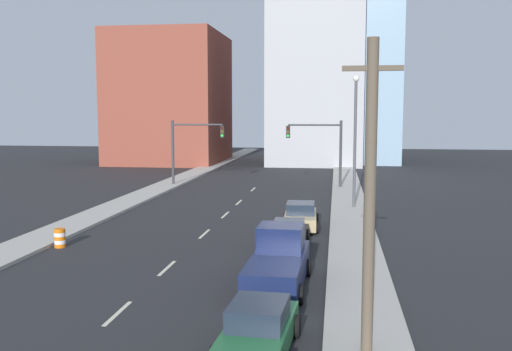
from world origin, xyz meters
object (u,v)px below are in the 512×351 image
at_px(traffic_barrel, 60,238).
at_px(sedan_green, 258,330).
at_px(pickup_truck_navy, 278,263).
at_px(traffic_signal_left, 188,143).
at_px(traffic_signal_right, 324,144).
at_px(sedan_tan, 301,216).
at_px(street_lamp, 355,133).
at_px(sedan_black, 289,235).
at_px(utility_pole_right_near, 370,197).

xyz_separation_m(traffic_barrel, sedan_green, (11.62, -11.19, 0.20)).
distance_m(traffic_barrel, pickup_truck_navy, 12.54).
relative_size(traffic_signal_left, traffic_signal_right, 1.00).
xyz_separation_m(traffic_barrel, sedan_tan, (11.68, 6.55, 0.21)).
distance_m(street_lamp, pickup_truck_navy, 19.25).
distance_m(traffic_signal_left, pickup_truck_navy, 31.53).
bearing_deg(street_lamp, traffic_barrel, -137.89).
height_order(traffic_signal_right, street_lamp, street_lamp).
distance_m(traffic_signal_right, sedan_black, 23.18).
xyz_separation_m(traffic_signal_right, sedan_tan, (-0.94, -17.84, -3.30)).
xyz_separation_m(traffic_signal_left, sedan_black, (11.18, -22.90, -3.34)).
bearing_deg(sedan_tan, traffic_signal_right, 84.73).
bearing_deg(sedan_black, street_lamp, 71.91).
bearing_deg(street_lamp, traffic_signal_left, 143.65).
bearing_deg(sedan_green, sedan_tan, 92.88).
distance_m(traffic_signal_left, traffic_signal_right, 12.40).
relative_size(utility_pole_right_near, pickup_truck_navy, 1.50).
bearing_deg(traffic_signal_left, traffic_signal_right, 0.00).
bearing_deg(traffic_signal_right, utility_pole_right_near, -86.77).
bearing_deg(sedan_black, traffic_signal_left, 114.40).
bearing_deg(traffic_signal_left, sedan_green, -72.24).
height_order(traffic_signal_right, pickup_truck_navy, traffic_signal_right).
bearing_deg(traffic_signal_left, sedan_black, -63.97).
bearing_deg(utility_pole_right_near, traffic_barrel, 143.12).
distance_m(traffic_barrel, sedan_tan, 13.39).
distance_m(traffic_barrel, sedan_green, 16.13).
relative_size(street_lamp, pickup_truck_navy, 1.60).
relative_size(street_lamp, sedan_green, 2.10).
xyz_separation_m(traffic_signal_left, traffic_signal_right, (12.40, 0.00, 0.00)).
xyz_separation_m(traffic_signal_right, traffic_barrel, (-12.62, -24.39, -3.50)).
xyz_separation_m(traffic_barrel, street_lamp, (14.97, 13.53, 4.85)).
bearing_deg(traffic_signal_left, sedan_tan, -57.29).
distance_m(street_lamp, sedan_green, 25.38).
xyz_separation_m(traffic_signal_right, pickup_truck_navy, (-1.08, -29.27, -3.06)).
relative_size(utility_pole_right_near, traffic_barrel, 9.17).
xyz_separation_m(traffic_signal_left, pickup_truck_navy, (11.31, -29.27, -3.06)).
distance_m(utility_pole_right_near, sedan_green, 4.85).
bearing_deg(traffic_barrel, street_lamp, 42.11).
xyz_separation_m(utility_pole_right_near, traffic_barrel, (-14.62, 10.97, -4.00)).
xyz_separation_m(traffic_signal_right, sedan_green, (-1.01, -35.58, -3.30)).
height_order(sedan_green, pickup_truck_navy, pickup_truck_navy).
bearing_deg(sedan_green, traffic_signal_right, 91.46).
relative_size(sedan_green, pickup_truck_navy, 0.76).
relative_size(sedan_green, sedan_black, 0.97).
bearing_deg(sedan_black, sedan_green, -90.68).
xyz_separation_m(utility_pole_right_near, sedan_green, (-3.00, -0.22, -3.80)).
xyz_separation_m(sedan_green, sedan_black, (-0.21, 12.67, -0.04)).
bearing_deg(traffic_barrel, sedan_black, 7.40).
height_order(traffic_barrel, pickup_truck_navy, pickup_truck_navy).
relative_size(street_lamp, sedan_tan, 2.07).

